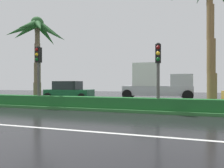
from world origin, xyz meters
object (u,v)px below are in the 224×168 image
at_px(palm_tree_mid_left, 38,36).
at_px(traffic_signal_median_right, 158,64).
at_px(car_in_traffic_leading, 69,91).
at_px(box_truck_lead, 156,83).
at_px(traffic_signal_median_left, 38,65).

xyz_separation_m(palm_tree_mid_left, traffic_signal_median_right, (8.74, -1.84, -2.52)).
xyz_separation_m(traffic_signal_median_right, car_in_traffic_leading, (-8.18, 5.45, -1.72)).
relative_size(palm_tree_mid_left, box_truck_lead, 0.98).
distance_m(traffic_signal_median_right, box_truck_lead, 8.85).
xyz_separation_m(palm_tree_mid_left, traffic_signal_median_left, (1.39, -1.73, -2.34)).
bearing_deg(palm_tree_mid_left, traffic_signal_median_right, -11.86).
xyz_separation_m(traffic_signal_median_left, traffic_signal_median_right, (7.35, -0.11, -0.18)).
xyz_separation_m(palm_tree_mid_left, box_truck_lead, (8.18, 6.94, -3.52)).
relative_size(traffic_signal_median_left, traffic_signal_median_right, 1.07).
relative_size(palm_tree_mid_left, car_in_traffic_leading, 1.46).
bearing_deg(box_truck_lead, palm_tree_mid_left, -139.68).
height_order(car_in_traffic_leading, box_truck_lead, box_truck_lead).
distance_m(traffic_signal_median_left, traffic_signal_median_right, 7.35).
distance_m(traffic_signal_median_right, car_in_traffic_leading, 9.98).
bearing_deg(palm_tree_mid_left, traffic_signal_median_left, -51.18).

